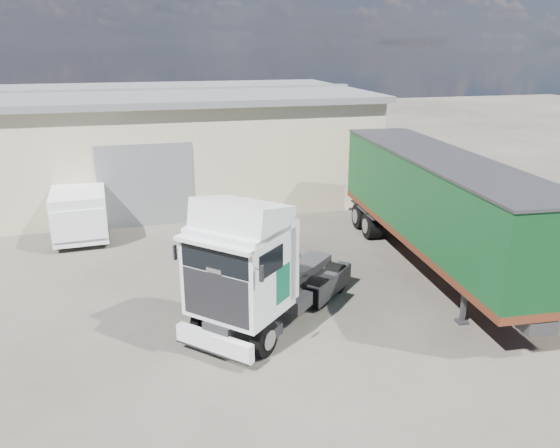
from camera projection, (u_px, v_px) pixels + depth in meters
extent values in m
plane|color=black|center=(232.00, 330.00, 15.23)|extent=(120.00, 120.00, 0.00)
cube|color=#B9AF8E|center=(62.00, 149.00, 27.73)|extent=(30.00, 12.00, 5.00)
cube|color=#5A5D5F|center=(55.00, 95.00, 26.89)|extent=(30.60, 12.60, 0.30)
cube|color=#5A5D5F|center=(146.00, 186.00, 23.36)|extent=(4.00, 0.08, 3.60)
cube|color=#5A5D5F|center=(54.00, 91.00, 26.82)|extent=(30.60, 0.40, 0.15)
cube|color=brown|center=(477.00, 201.00, 23.05)|extent=(0.35, 26.00, 2.50)
cylinder|color=black|center=(234.00, 329.00, 14.34)|extent=(2.21, 2.22, 0.94)
cylinder|color=black|center=(292.00, 286.00, 16.88)|extent=(2.25, 2.25, 0.94)
cylinder|color=black|center=(311.00, 272.00, 17.89)|extent=(2.25, 2.25, 0.94)
cube|color=#2D2D30|center=(276.00, 288.00, 15.97)|extent=(4.73, 4.71, 0.27)
cube|color=silver|center=(214.00, 343.00, 13.64)|extent=(1.76, 1.77, 0.49)
cube|color=silver|center=(239.00, 271.00, 14.10)|extent=(3.02, 3.02, 2.18)
cube|color=black|center=(216.00, 297.00, 13.37)|extent=(1.42, 1.43, 1.25)
cube|color=black|center=(214.00, 260.00, 13.07)|extent=(1.45, 1.45, 0.67)
cube|color=silver|center=(242.00, 217.00, 13.80)|extent=(2.78, 2.78, 1.09)
cube|color=#0C543B|center=(213.00, 266.00, 15.01)|extent=(0.48, 0.48, 0.98)
cube|color=#0C543B|center=(283.00, 283.00, 13.92)|extent=(0.48, 0.48, 0.98)
cylinder|color=#2D2D30|center=(295.00, 268.00, 16.86)|extent=(1.38, 1.38, 0.11)
cube|color=#2D2D30|center=(464.00, 305.00, 15.44)|extent=(0.32, 0.32, 1.11)
cube|color=#2D2D30|center=(522.00, 300.00, 15.76)|extent=(0.32, 0.32, 1.11)
cylinder|color=black|center=(390.00, 219.00, 23.01)|extent=(2.64, 1.24, 1.07)
cube|color=#2D2D30|center=(434.00, 245.00, 19.07)|extent=(1.59, 12.17, 0.35)
cube|color=#5B2B14|center=(435.00, 236.00, 18.97)|extent=(3.31, 12.28, 0.24)
cube|color=black|center=(438.00, 196.00, 18.51)|extent=(3.31, 12.28, 2.63)
cube|color=#2D2D30|center=(442.00, 157.00, 18.09)|extent=(3.37, 12.35, 0.08)
cylinder|color=black|center=(82.00, 237.00, 21.45)|extent=(2.11, 0.84, 0.71)
cylinder|color=black|center=(83.00, 212.00, 24.56)|extent=(2.11, 0.84, 0.71)
cube|color=silver|center=(80.00, 206.00, 22.76)|extent=(2.37, 5.09, 1.84)
cube|color=silver|center=(79.00, 222.00, 20.92)|extent=(2.06, 1.10, 1.19)
cube|color=black|center=(78.00, 206.00, 20.93)|extent=(1.89, 0.21, 0.65)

